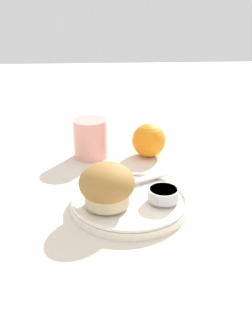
{
  "coord_description": "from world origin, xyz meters",
  "views": [
    {
      "loc": [
        -0.04,
        -0.58,
        0.35
      ],
      "look_at": [
        0.0,
        0.04,
        0.06
      ],
      "focal_mm": 40.0,
      "sensor_mm": 36.0,
      "label": 1
    }
  ],
  "objects_px": {
    "muffin": "(107,186)",
    "orange_fruit": "(149,140)",
    "butter_knife": "(130,182)",
    "juice_glass": "(90,139)"
  },
  "relations": [
    {
      "from": "butter_knife",
      "to": "orange_fruit",
      "type": "distance_m",
      "value": 0.19
    },
    {
      "from": "muffin",
      "to": "juice_glass",
      "type": "bearing_deg",
      "value": 97.73
    },
    {
      "from": "orange_fruit",
      "to": "butter_knife",
      "type": "bearing_deg",
      "value": -107.81
    },
    {
      "from": "muffin",
      "to": "butter_knife",
      "type": "height_order",
      "value": "muffin"
    },
    {
      "from": "muffin",
      "to": "juice_glass",
      "type": "height_order",
      "value": "muffin"
    },
    {
      "from": "muffin",
      "to": "orange_fruit",
      "type": "relative_size",
      "value": 1.23
    },
    {
      "from": "juice_glass",
      "to": "orange_fruit",
      "type": "bearing_deg",
      "value": -1.35
    },
    {
      "from": "butter_knife",
      "to": "orange_fruit",
      "type": "bearing_deg",
      "value": 47.74
    },
    {
      "from": "orange_fruit",
      "to": "muffin",
      "type": "bearing_deg",
      "value": -111.99
    },
    {
      "from": "butter_knife",
      "to": "juice_glass",
      "type": "height_order",
      "value": "juice_glass"
    }
  ]
}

